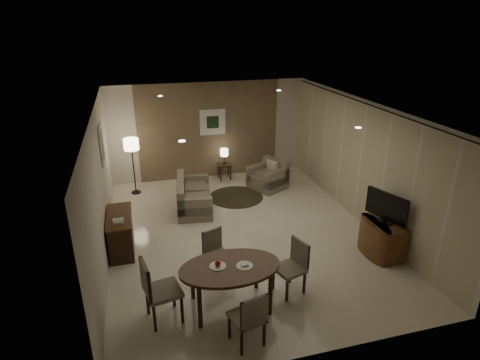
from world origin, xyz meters
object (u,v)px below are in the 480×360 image
object	(u,v)px
chair_far	(218,255)
chair_left	(163,290)
armchair	(268,175)
floor_lamp	(133,166)
tv_cabinet	(383,238)
dining_table	(230,287)
console_desk	(121,233)
sofa	(194,194)
chair_right	(289,268)
chair_near	(247,316)
side_table	(224,172)

from	to	relation	value
chair_far	chair_left	world-z (taller)	chair_left
armchair	floor_lamp	bearing A→B (deg)	-127.25
tv_cabinet	floor_lamp	distance (m)	6.25
dining_table	floor_lamp	xyz separation A→B (m)	(-1.32, 5.00, 0.37)
console_desk	sofa	size ratio (longest dim) A/B	0.76
floor_lamp	armchair	bearing A→B (deg)	-9.79
chair_right	sofa	distance (m)	3.73
tv_cabinet	chair_left	bearing A→B (deg)	-170.31
dining_table	chair_right	distance (m)	1.04
tv_cabinet	chair_right	distance (m)	2.28
dining_table	chair_near	distance (m)	0.81
armchair	chair_far	bearing A→B (deg)	-58.47
chair_far	sofa	size ratio (longest dim) A/B	0.54
chair_near	floor_lamp	bearing A→B (deg)	-90.31
console_desk	dining_table	bearing A→B (deg)	-53.03
chair_right	console_desk	bearing A→B (deg)	-145.32
tv_cabinet	chair_right	size ratio (longest dim) A/B	0.98
tv_cabinet	chair_left	distance (m)	4.32
console_desk	chair_far	world-z (taller)	chair_far
armchair	floor_lamp	size ratio (longest dim) A/B	0.57
floor_lamp	console_desk	bearing A→B (deg)	-97.13
armchair	side_table	bearing A→B (deg)	-161.10
chair_left	chair_right	distance (m)	2.07
tv_cabinet	floor_lamp	world-z (taller)	floor_lamp
console_desk	chair_near	distance (m)	3.47
dining_table	floor_lamp	distance (m)	5.18
dining_table	armchair	distance (m)	4.89
tv_cabinet	floor_lamp	size ratio (longest dim) A/B	0.61
dining_table	floor_lamp	world-z (taller)	floor_lamp
chair_right	chair_left	bearing A→B (deg)	-104.22
tv_cabinet	chair_far	distance (m)	3.23
chair_far	side_table	bearing A→B (deg)	54.59
chair_right	armchair	world-z (taller)	chair_right
chair_near	sofa	bearing A→B (deg)	-103.33
tv_cabinet	side_table	bearing A→B (deg)	114.09
dining_table	sofa	distance (m)	3.69
chair_left	sofa	xyz separation A→B (m)	(1.06, 3.70, -0.15)
chair_near	chair_left	bearing A→B (deg)	-50.06
chair_right	side_table	bearing A→B (deg)	161.39
tv_cabinet	chair_near	size ratio (longest dim) A/B	1.00
dining_table	armchair	world-z (taller)	armchair
tv_cabinet	armchair	distance (m)	3.84
chair_near	sofa	size ratio (longest dim) A/B	0.57
console_desk	tv_cabinet	xyz separation A→B (m)	(4.89, -1.50, -0.03)
console_desk	chair_far	bearing A→B (deg)	-39.56
tv_cabinet	armchair	world-z (taller)	armchair
chair_right	floor_lamp	world-z (taller)	floor_lamp
console_desk	chair_near	world-z (taller)	chair_near
tv_cabinet	side_table	xyz separation A→B (m)	(-2.06, 4.62, -0.12)
side_table	chair_far	bearing A→B (deg)	-104.52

